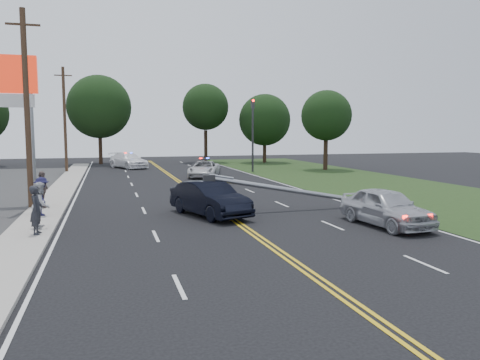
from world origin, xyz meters
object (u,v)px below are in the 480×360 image
object	(u,v)px
emergency_a	(204,169)
waiting_sedan	(386,207)
emergency_b	(129,160)
bystander_c	(42,196)
utility_pole_mid	(27,109)
pylon_sign	(6,93)
traffic_signal	(253,129)
fallen_streetlight	(305,192)
utility_pole_far	(65,119)
bystander_a	(36,210)
bystander_b	(41,205)
crashed_sedan	(210,199)
bystander_d	(42,190)

from	to	relation	value
emergency_a	waiting_sedan	bearing A→B (deg)	-61.53
emergency_b	bystander_c	distance (m)	29.12
utility_pole_mid	waiting_sedan	xyz separation A→B (m)	(15.02, -8.67, -4.28)
utility_pole_mid	pylon_sign	bearing A→B (deg)	123.02
traffic_signal	fallen_streetlight	distance (m)	22.62
fallen_streetlight	utility_pole_far	distance (m)	29.54
bystander_a	bystander_b	size ratio (longest dim) A/B	1.00
pylon_sign	utility_pole_far	distance (m)	20.06
utility_pole_mid	bystander_a	distance (m)	8.11
bystander_b	bystander_a	bearing A→B (deg)	-177.17
bystander_a	crashed_sedan	bearing A→B (deg)	-65.68
fallen_streetlight	utility_pole_far	world-z (taller)	utility_pole_far
pylon_sign	waiting_sedan	xyz separation A→B (m)	(16.32, -10.67, -5.20)
fallen_streetlight	bystander_d	world-z (taller)	bystander_d
traffic_signal	bystander_d	xyz separation A→B (m)	(-16.90, -18.47, -3.16)
utility_pole_far	bystander_a	bearing A→B (deg)	-87.63
pylon_sign	utility_pole_far	xyz separation A→B (m)	(1.30, 20.00, -0.91)
pylon_sign	traffic_signal	distance (m)	24.75
emergency_b	emergency_a	bearing A→B (deg)	-88.80
waiting_sedan	utility_pole_far	bearing A→B (deg)	111.30
bystander_b	bystander_d	bearing A→B (deg)	9.29
fallen_streetlight	bystander_a	bearing A→B (deg)	-166.51
emergency_a	bystander_d	xyz separation A→B (m)	(-11.26, -14.45, 0.35)
utility_pole_mid	bystander_a	bearing A→B (deg)	-80.21
traffic_signal	waiting_sedan	xyz separation A→B (m)	(-2.48, -26.66, -3.41)
bystander_c	bystander_a	bearing A→B (deg)	170.78
pylon_sign	utility_pole_mid	size ratio (longest dim) A/B	0.80
utility_pole_mid	bystander_c	xyz separation A→B (m)	(0.87, -2.76, -4.08)
pylon_sign	bystander_b	size ratio (longest dim) A/B	4.35
emergency_a	bystander_d	world-z (taller)	bystander_d
utility_pole_mid	bystander_d	size ratio (longest dim) A/B	5.38
utility_pole_mid	bystander_b	distance (m)	7.05
crashed_sedan	emergency_b	xyz separation A→B (m)	(-2.41, 30.25, 0.01)
waiting_sedan	emergency_b	world-z (taller)	emergency_b
waiting_sedan	fallen_streetlight	bearing A→B (deg)	104.53
traffic_signal	bystander_d	size ratio (longest dim) A/B	3.79
fallen_streetlight	waiting_sedan	size ratio (longest dim) A/B	1.99
utility_pole_far	bystander_c	size ratio (longest dim) A/B	5.64
emergency_b	bystander_d	distance (m)	26.92
utility_pole_far	crashed_sedan	distance (m)	27.98
fallen_streetlight	crashed_sedan	distance (m)	5.02
utility_pole_mid	utility_pole_far	bearing A→B (deg)	90.00
bystander_a	fallen_streetlight	bearing A→B (deg)	-71.89
utility_pole_far	bystander_b	world-z (taller)	utility_pole_far
traffic_signal	emergency_a	size ratio (longest dim) A/B	1.41
bystander_d	utility_pole_far	bearing A→B (deg)	21.31
fallen_streetlight	waiting_sedan	xyz separation A→B (m)	(1.64, -4.67, -0.12)
traffic_signal	crashed_sedan	distance (m)	24.37
pylon_sign	emergency_a	size ratio (longest dim) A/B	1.60
fallen_streetlight	pylon_sign	bearing A→B (deg)	157.78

